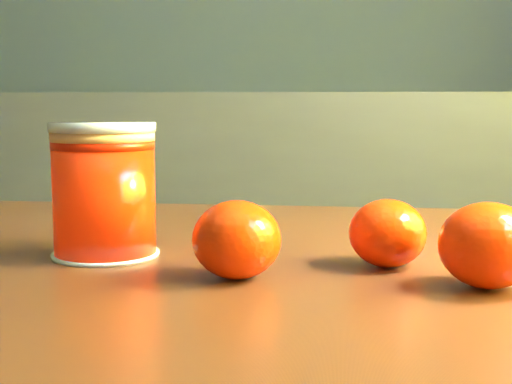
# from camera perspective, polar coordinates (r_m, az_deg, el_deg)

# --- Properties ---
(kitchen_counter) EXTENTS (3.15, 0.60, 0.90)m
(kitchen_counter) POSITION_cam_1_polar(r_m,az_deg,el_deg) (2.18, -17.58, -4.42)
(kitchen_counter) COLOR #46454A
(kitchen_counter) RESTS_ON ground
(juice_glass) EXTENTS (0.09, 0.09, 0.11)m
(juice_glass) POSITION_cam_1_polar(r_m,az_deg,el_deg) (0.61, -12.05, 0.10)
(juice_glass) COLOR #FF2505
(juice_glass) RESTS_ON table
(orange_front) EXTENTS (0.07, 0.07, 0.05)m
(orange_front) POSITION_cam_1_polar(r_m,az_deg,el_deg) (0.57, 10.48, -3.26)
(orange_front) COLOR #FF3205
(orange_front) RESTS_ON table
(orange_back) EXTENTS (0.08, 0.08, 0.06)m
(orange_back) POSITION_cam_1_polar(r_m,az_deg,el_deg) (0.53, -1.55, -3.83)
(orange_back) COLOR #FF3205
(orange_back) RESTS_ON table
(orange_extra) EXTENTS (0.09, 0.09, 0.06)m
(orange_extra) POSITION_cam_1_polar(r_m,az_deg,el_deg) (0.53, 18.07, -4.08)
(orange_extra) COLOR #FF3205
(orange_extra) RESTS_ON table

